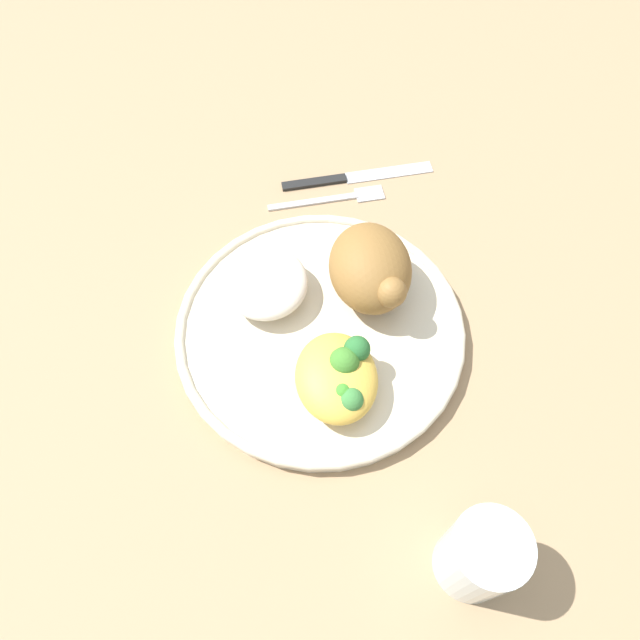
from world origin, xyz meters
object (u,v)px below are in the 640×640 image
(plate, at_px, (320,330))
(fork, at_px, (334,198))
(knife, at_px, (345,177))
(rice_pile, at_px, (266,283))
(water_glass, at_px, (480,556))
(roasted_chicken, at_px, (371,269))
(mac_cheese_with_broccoli, at_px, (339,376))

(plate, distance_m, fork, 0.19)
(fork, height_order, knife, knife)
(rice_pile, relative_size, water_glass, 1.02)
(fork, xyz_separation_m, water_glass, (0.42, 0.06, 0.04))
(water_glass, bearing_deg, plate, -157.89)
(water_glass, bearing_deg, rice_pile, -152.77)
(rice_pile, bearing_deg, knife, 146.99)
(fork, bearing_deg, roasted_chicken, 6.57)
(roasted_chicken, bearing_deg, mac_cheese_with_broccoli, -24.11)
(plate, distance_m, water_glass, 0.26)
(plate, height_order, rice_pile, rice_pile)
(mac_cheese_with_broccoli, height_order, knife, mac_cheese_with_broccoli)
(knife, xyz_separation_m, water_glass, (0.46, 0.04, 0.04))
(mac_cheese_with_broccoli, distance_m, water_glass, 0.19)
(mac_cheese_with_broccoli, bearing_deg, plate, -172.71)
(rice_pile, height_order, fork, rice_pile)
(mac_cheese_with_broccoli, xyz_separation_m, water_glass, (0.17, 0.09, 0.00))
(mac_cheese_with_broccoli, height_order, fork, mac_cheese_with_broccoli)
(mac_cheese_with_broccoli, relative_size, fork, 0.66)
(fork, bearing_deg, water_glass, 7.72)
(mac_cheese_with_broccoli, distance_m, fork, 0.26)
(plate, distance_m, knife, 0.22)
(fork, relative_size, knife, 0.75)
(mac_cheese_with_broccoli, bearing_deg, water_glass, 27.41)
(roasted_chicken, relative_size, water_glass, 1.26)
(plate, bearing_deg, rice_pile, -133.28)
(roasted_chicken, distance_m, knife, 0.18)
(roasted_chicken, xyz_separation_m, fork, (-0.15, -0.02, -0.05))
(fork, distance_m, knife, 0.04)
(rice_pile, bearing_deg, roasted_chicken, 85.10)
(roasted_chicken, distance_m, water_glass, 0.28)
(rice_pile, xyz_separation_m, fork, (-0.14, 0.09, -0.03))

